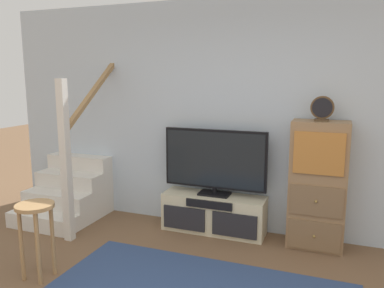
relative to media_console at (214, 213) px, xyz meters
The scene contains 7 objects.
back_wall 1.20m from the media_console, 41.70° to the left, with size 6.40×0.12×2.70m, color silver.
media_console is the anchor object (origin of this frame).
television 0.64m from the media_console, 90.00° to the left, with size 1.22×0.22×0.77m.
side_cabinet 1.23m from the media_console, ahead, with size 0.58×0.38×1.37m.
desk_clock 1.71m from the media_console, ahead, with size 0.23×0.08×0.26m.
staircase 1.94m from the media_console, behind, with size 1.00×1.36×2.20m.
bar_stool_near 1.99m from the media_console, 126.77° to the right, with size 0.34×0.34×0.70m.
Camera 1 is at (1.01, -1.95, 1.83)m, focal length 36.10 mm.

